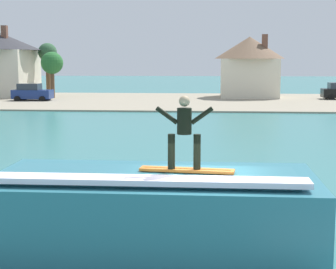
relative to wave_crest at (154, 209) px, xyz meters
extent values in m
plane|color=#337777|center=(1.16, -0.32, -0.88)|extent=(260.00, 260.00, 0.00)
cube|color=teal|center=(0.00, 0.03, -0.05)|extent=(7.47, 3.63, 1.66)
cube|color=teal|center=(0.00, -0.42, 0.87)|extent=(6.35, 1.63, 0.18)
cube|color=white|center=(0.00, -1.15, 0.93)|extent=(6.73, 0.65, 0.12)
cube|color=orange|center=(0.78, -0.43, 1.02)|extent=(2.12, 0.59, 0.06)
cube|color=black|center=(0.78, -0.43, 1.04)|extent=(1.92, 0.25, 0.01)
cylinder|color=black|center=(0.45, -0.48, 1.43)|extent=(0.16, 0.16, 0.78)
cylinder|color=black|center=(1.01, -0.48, 1.43)|extent=(0.16, 0.16, 0.78)
cylinder|color=black|center=(0.73, -0.48, 2.11)|extent=(0.32, 0.32, 0.57)
sphere|color=tan|center=(0.73, -0.48, 2.54)|extent=(0.24, 0.24, 0.24)
cylinder|color=black|center=(0.34, -0.48, 2.23)|extent=(0.50, 0.10, 0.40)
cylinder|color=black|center=(1.11, -0.48, 2.23)|extent=(0.50, 0.10, 0.40)
cube|color=gray|center=(1.16, 44.02, -0.81)|extent=(120.00, 23.24, 0.13)
cube|color=navy|center=(-17.06, 42.50, -0.11)|extent=(3.93, 1.79, 0.90)
cube|color=#262D38|center=(-17.35, 42.50, 0.66)|extent=(2.16, 1.61, 0.64)
cylinder|color=black|center=(-15.78, 43.45, -0.56)|extent=(0.64, 0.22, 0.64)
cylinder|color=black|center=(-15.78, 41.56, -0.56)|extent=(0.64, 0.22, 0.64)
cylinder|color=black|center=(-18.34, 43.45, -0.56)|extent=(0.64, 0.22, 0.64)
cylinder|color=black|center=(-18.34, 41.56, -0.56)|extent=(0.64, 0.22, 0.64)
cylinder|color=black|center=(13.52, 47.99, -0.56)|extent=(0.64, 0.22, 0.64)
cylinder|color=black|center=(13.52, 45.98, -0.56)|extent=(0.64, 0.22, 0.64)
cube|color=brown|center=(-21.74, 47.70, 6.21)|extent=(0.60, 0.60, 1.80)
cube|color=beige|center=(5.21, 49.18, 1.31)|extent=(6.16, 5.85, 4.37)
cone|color=brown|center=(5.21, 49.18, 4.68)|extent=(7.64, 7.64, 2.38)
cube|color=brown|center=(6.75, 48.30, 5.18)|extent=(0.60, 0.60, 1.80)
cylinder|color=brown|center=(-16.06, 46.24, 0.72)|extent=(0.43, 0.43, 3.19)
sphere|color=#26632C|center=(-16.06, 46.24, 3.03)|extent=(2.39, 2.39, 2.39)
cylinder|color=brown|center=(-17.85, 50.62, 1.34)|extent=(0.52, 0.52, 4.44)
sphere|color=#2F5536|center=(-17.85, 50.62, 4.21)|extent=(2.15, 2.15, 2.15)
camera|label=1|loc=(1.36, -12.39, 3.45)|focal=59.06mm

